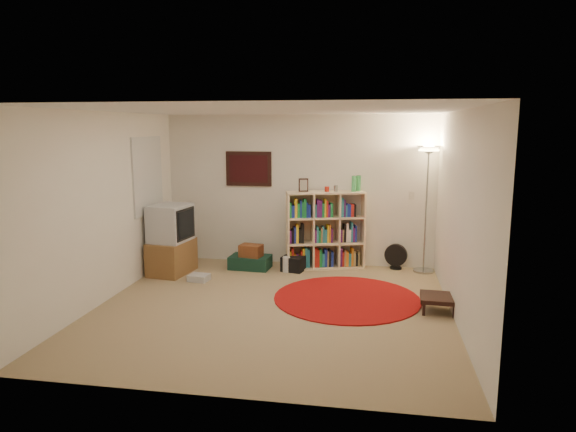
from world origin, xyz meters
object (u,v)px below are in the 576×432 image
tv_stand (171,241)px  floor_fan (396,257)px  bookshelf (324,231)px  side_table (439,298)px  suitcase (250,262)px  floor_lamp (428,168)px

tv_stand → floor_fan: bearing=21.1°
bookshelf → tv_stand: bookshelf is taller
floor_fan → bookshelf: bearing=-159.7°
floor_fan → tv_stand: 3.62m
floor_fan → side_table: bearing=-60.8°
side_table → floor_fan: bearing=103.5°
bookshelf → floor_fan: size_ratio=3.63×
bookshelf → suitcase: size_ratio=2.25×
suitcase → side_table: size_ratio=1.42×
floor_lamp → floor_fan: bearing=168.6°
floor_lamp → tv_stand: 4.18m
floor_fan → side_table: size_ratio=0.88×
bookshelf → floor_fan: bearing=-10.8°
side_table → floor_lamp: bearing=90.7°
floor_lamp → side_table: bearing=-89.3°
tv_stand → suitcase: bearing=30.2°
bookshelf → side_table: (1.63, -1.82, -0.44)m
floor_lamp → suitcase: (-2.79, -0.26, -1.57)m
suitcase → floor_fan: bearing=12.4°
floor_fan → suitcase: size_ratio=0.62×
tv_stand → suitcase: (1.15, 0.48, -0.43)m
floor_lamp → floor_fan: floor_lamp is taller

